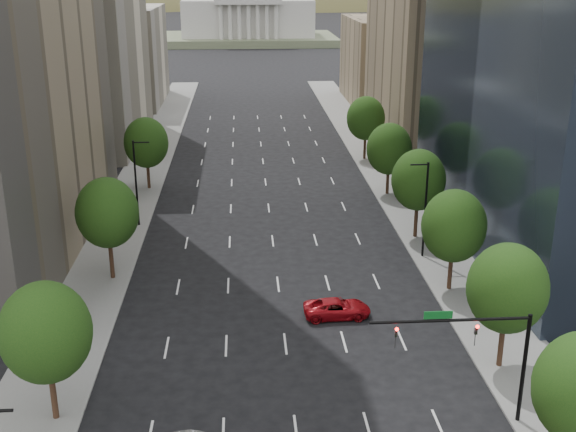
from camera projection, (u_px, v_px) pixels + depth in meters
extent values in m
cube|color=slate|center=(111.00, 244.00, 68.17)|extent=(6.00, 200.00, 0.15)
cube|color=slate|center=(430.00, 236.00, 70.07)|extent=(6.00, 200.00, 0.15)
cube|color=beige|center=(85.00, 23.00, 102.29)|extent=(14.00, 30.00, 35.00)
cube|color=beige|center=(124.00, 56.00, 136.18)|extent=(14.00, 26.00, 18.00)
cube|color=#8C7759|center=(432.00, 41.00, 103.36)|extent=(14.00, 30.00, 30.00)
cube|color=#8C7759|center=(385.00, 61.00, 136.75)|extent=(14.00, 26.00, 16.00)
cylinder|color=#382316|center=(502.00, 340.00, 46.75)|extent=(0.36, 0.36, 4.00)
ellipsoid|color=black|center=(507.00, 288.00, 45.50)|extent=(5.20, 5.20, 5.98)
cylinder|color=#382316|center=(450.00, 268.00, 58.06)|extent=(0.36, 0.36, 3.90)
ellipsoid|color=black|center=(454.00, 226.00, 56.84)|extent=(5.20, 5.20, 5.98)
cylinder|color=#382316|center=(416.00, 218.00, 69.32)|extent=(0.36, 0.36, 4.10)
ellipsoid|color=black|center=(418.00, 180.00, 68.05)|extent=(5.20, 5.20, 5.98)
cylinder|color=#382316|center=(388.00, 179.00, 82.55)|extent=(0.36, 0.36, 3.80)
ellipsoid|color=black|center=(389.00, 149.00, 81.37)|extent=(5.20, 5.20, 5.98)
cylinder|color=#382316|center=(365.00, 145.00, 97.58)|extent=(0.36, 0.36, 4.00)
ellipsoid|color=black|center=(366.00, 118.00, 96.34)|extent=(5.20, 5.20, 5.98)
cylinder|color=#382316|center=(53.00, 390.00, 41.27)|extent=(0.36, 0.36, 4.00)
ellipsoid|color=black|center=(46.00, 332.00, 40.02)|extent=(5.20, 5.20, 5.98)
cylinder|color=#382316|center=(111.00, 256.00, 60.07)|extent=(0.36, 0.36, 4.15)
ellipsoid|color=black|center=(107.00, 213.00, 58.78)|extent=(5.20, 5.20, 5.98)
cylinder|color=#382316|center=(148.00, 173.00, 84.58)|extent=(0.36, 0.36, 3.95)
ellipsoid|color=black|center=(146.00, 143.00, 83.35)|extent=(5.20, 5.20, 5.98)
cylinder|color=black|center=(425.00, 211.00, 63.77)|extent=(0.20, 0.20, 9.00)
cylinder|color=black|center=(419.00, 165.00, 62.30)|extent=(1.60, 0.14, 0.14)
cylinder|color=black|center=(136.00, 184.00, 71.53)|extent=(0.20, 0.20, 9.00)
cylinder|color=black|center=(141.00, 142.00, 70.16)|extent=(1.60, 0.14, 0.14)
cylinder|color=black|center=(524.00, 370.00, 40.54)|extent=(0.24, 0.24, 7.00)
cylinder|color=black|center=(450.00, 320.00, 39.17)|extent=(9.00, 0.18, 0.18)
imported|color=black|center=(476.00, 328.00, 39.44)|extent=(0.18, 0.22, 1.10)
imported|color=black|center=(396.00, 331.00, 39.17)|extent=(0.18, 0.22, 1.10)
sphere|color=#FF0C07|center=(477.00, 327.00, 39.21)|extent=(0.20, 0.20, 0.20)
sphere|color=#FF0C07|center=(397.00, 329.00, 38.93)|extent=(0.20, 0.20, 0.20)
cube|color=#0C591E|center=(438.00, 315.00, 39.01)|extent=(1.60, 0.06, 0.45)
cube|color=#596647|center=(248.00, 39.00, 247.60)|extent=(60.00, 40.00, 2.50)
cube|color=silver|center=(248.00, 17.00, 245.20)|extent=(44.00, 26.00, 12.00)
cube|color=silver|center=(248.00, 1.00, 230.03)|extent=(22.00, 4.00, 2.00)
ellipsoid|color=olive|center=(60.00, 47.00, 542.32)|extent=(380.00, 342.00, 190.00)
ellipsoid|color=olive|center=(292.00, 51.00, 593.89)|extent=(440.00, 396.00, 240.00)
ellipsoid|color=olive|center=(477.00, 37.00, 639.63)|extent=(360.00, 324.00, 200.00)
imported|color=maroon|center=(337.00, 308.00, 53.97)|extent=(5.17, 2.54, 1.41)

